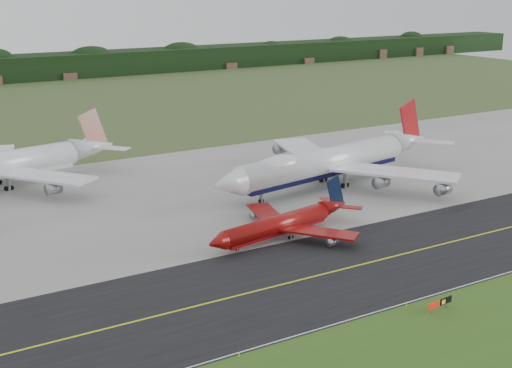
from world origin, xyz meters
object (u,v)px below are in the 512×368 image
object	(u,v)px
jet_ba_747	(330,161)
jet_star_tail	(0,166)
jet_red_737	(284,223)
taxiway_sign	(440,303)

from	to	relation	value
jet_ba_747	jet_star_tail	distance (m)	77.91
jet_red_737	taxiway_sign	xyz separation A→B (m)	(2.22, -38.82, -1.45)
jet_red_737	taxiway_sign	world-z (taller)	jet_red_737
jet_ba_747	taxiway_sign	xyz separation A→B (m)	(-26.71, -62.87, -4.84)
jet_ba_747	taxiway_sign	distance (m)	68.47
jet_ba_747	jet_red_737	size ratio (longest dim) A/B	1.99
jet_ba_747	jet_red_737	world-z (taller)	jet_ba_747
jet_red_737	taxiway_sign	size ratio (longest dim) A/B	6.89
jet_ba_747	taxiway_sign	bearing A→B (deg)	-113.02
jet_red_737	jet_star_tail	distance (m)	73.79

